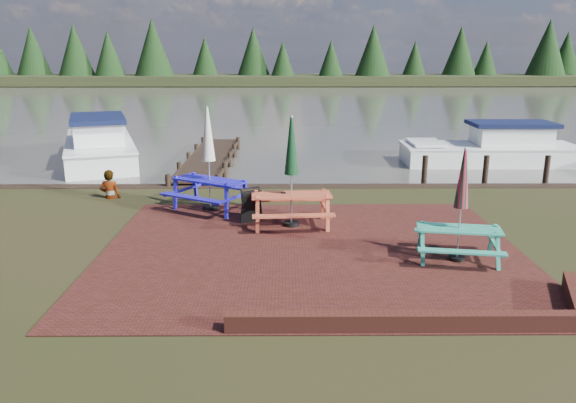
# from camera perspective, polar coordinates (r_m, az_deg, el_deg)

# --- Properties ---
(ground) EXTENTS (120.00, 120.00, 0.00)m
(ground) POSITION_cam_1_polar(r_m,az_deg,el_deg) (11.25, 2.64, -6.79)
(ground) COLOR black
(ground) RESTS_ON ground
(paving) EXTENTS (9.00, 7.50, 0.02)m
(paving) POSITION_cam_1_polar(r_m,az_deg,el_deg) (12.18, 2.40, -5.00)
(paving) COLOR #3A1712
(paving) RESTS_ON ground
(brick_wall) EXTENTS (6.21, 1.79, 0.30)m
(brick_wall) POSITION_cam_1_polar(r_m,az_deg,el_deg) (9.37, 16.92, -11.12)
(brick_wall) COLOR #4C1E16
(brick_wall) RESTS_ON ground
(water) EXTENTS (120.00, 60.00, 0.02)m
(water) POSITION_cam_1_polar(r_m,az_deg,el_deg) (47.61, 0.34, 9.99)
(water) COLOR #4A473F
(water) RESTS_ON ground
(far_treeline) EXTENTS (120.00, 10.00, 8.10)m
(far_treeline) POSITION_cam_1_polar(r_m,az_deg,el_deg) (76.43, 0.07, 14.35)
(far_treeline) COLOR black
(far_treeline) RESTS_ON ground
(picnic_table_teal) EXTENTS (1.90, 1.75, 2.32)m
(picnic_table_teal) POSITION_cam_1_polar(r_m,az_deg,el_deg) (11.89, 17.03, -2.09)
(picnic_table_teal) COLOR teal
(picnic_table_teal) RESTS_ON ground
(picnic_table_red) EXTENTS (2.04, 1.84, 2.69)m
(picnic_table_red) POSITION_cam_1_polar(r_m,az_deg,el_deg) (13.60, 0.35, 1.26)
(picnic_table_red) COLOR #BB4C30
(picnic_table_red) RESTS_ON ground
(picnic_table_blue) EXTENTS (2.63, 2.55, 2.77)m
(picnic_table_blue) POSITION_cam_1_polar(r_m,az_deg,el_deg) (15.21, -7.99, 2.71)
(picnic_table_blue) COLOR #2119BD
(picnic_table_blue) RESTS_ON ground
(chalkboard) EXTENTS (0.56, 0.71, 0.84)m
(chalkboard) POSITION_cam_1_polar(r_m,az_deg,el_deg) (14.11, -3.75, -0.38)
(chalkboard) COLOR black
(chalkboard) RESTS_ON ground
(jetty) EXTENTS (1.76, 9.08, 1.00)m
(jetty) POSITION_cam_1_polar(r_m,az_deg,el_deg) (22.27, -7.91, 4.37)
(jetty) COLOR black
(jetty) RESTS_ON ground
(boat_jetty) EXTENTS (4.78, 7.79, 2.14)m
(boat_jetty) POSITION_cam_1_polar(r_m,az_deg,el_deg) (24.01, -18.59, 5.28)
(boat_jetty) COLOR white
(boat_jetty) RESTS_ON ground
(boat_near) EXTENTS (6.86, 2.45, 1.85)m
(boat_near) POSITION_cam_1_polar(r_m,az_deg,el_deg) (23.82, 20.11, 4.88)
(boat_near) COLOR white
(boat_near) RESTS_ON ground
(person) EXTENTS (0.64, 0.45, 1.67)m
(person) POSITION_cam_1_polar(r_m,az_deg,el_deg) (17.10, -17.79, 3.04)
(person) COLOR gray
(person) RESTS_ON ground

